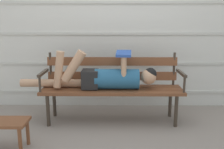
# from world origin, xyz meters

# --- Properties ---
(ground_plane) EXTENTS (12.00, 12.00, 0.00)m
(ground_plane) POSITION_xyz_m (0.00, 0.00, 0.00)
(ground_plane) COLOR gray
(house_siding) EXTENTS (4.68, 0.08, 2.57)m
(house_siding) POSITION_xyz_m (0.00, 0.72, 1.29)
(house_siding) COLOR beige
(house_siding) RESTS_ON ground
(park_bench) EXTENTS (1.75, 0.43, 0.85)m
(park_bench) POSITION_xyz_m (-0.00, 0.16, 0.48)
(park_bench) COLOR brown
(park_bench) RESTS_ON ground
(reclining_person) EXTENTS (1.70, 0.26, 0.50)m
(reclining_person) POSITION_xyz_m (-0.08, 0.09, 0.58)
(reclining_person) COLOR #23567A
(footstool) EXTENTS (0.43, 0.26, 0.31)m
(footstool) POSITION_xyz_m (-1.03, -0.64, 0.24)
(footstool) COLOR brown
(footstool) RESTS_ON ground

